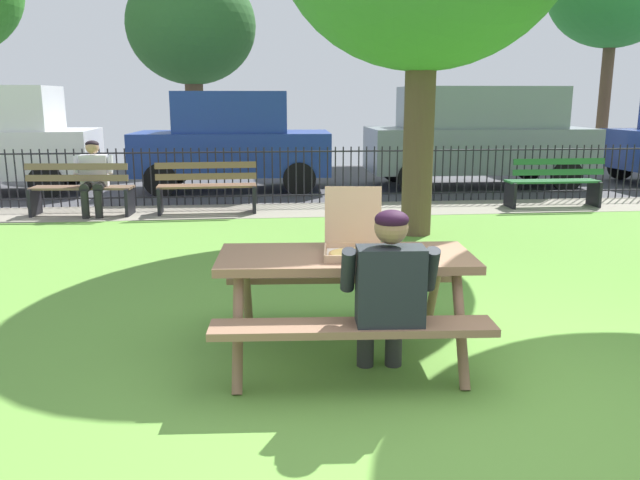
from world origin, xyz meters
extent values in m
cube|color=#61983B|center=(0.00, 1.93, -0.01)|extent=(28.00, 11.85, 0.02)
cube|color=gray|center=(0.00, 7.15, 0.00)|extent=(28.00, 1.40, 0.01)
cube|color=#424247|center=(0.00, 11.04, -0.01)|extent=(28.00, 6.38, 0.01)
cube|color=#8A634A|center=(-0.74, 0.91, 0.74)|extent=(1.84, 0.87, 0.06)
cube|color=#8A634A|center=(-0.78, 0.31, 0.44)|extent=(1.81, 0.39, 0.05)
cube|color=#8A634A|center=(-0.71, 1.51, 0.44)|extent=(1.81, 0.39, 0.05)
cylinder|color=#8A634A|center=(-1.51, 0.54, 0.35)|extent=(0.10, 0.44, 0.74)
cylinder|color=#8A634A|center=(-1.45, 1.37, 0.35)|extent=(0.10, 0.44, 0.74)
cylinder|color=#8A634A|center=(-0.03, 0.45, 0.35)|extent=(0.10, 0.44, 0.74)
cylinder|color=#8A634A|center=(0.02, 1.28, 0.35)|extent=(0.10, 0.44, 0.74)
cube|color=tan|center=(-0.70, 0.84, 0.78)|extent=(0.46, 0.46, 0.01)
cube|color=silver|center=(-0.70, 0.84, 0.78)|extent=(0.42, 0.42, 0.00)
cube|color=tan|center=(-0.72, 0.64, 0.80)|extent=(0.41, 0.06, 0.04)
cube|color=tan|center=(-0.67, 1.03, 0.80)|extent=(0.41, 0.06, 0.04)
cube|color=tan|center=(-0.89, 0.86, 0.80)|extent=(0.06, 0.41, 0.04)
cube|color=tan|center=(-0.50, 0.81, 0.80)|extent=(0.06, 0.41, 0.04)
cube|color=tan|center=(-0.67, 1.05, 1.03)|extent=(0.41, 0.09, 0.41)
cylinder|color=tan|center=(-0.70, 0.84, 0.79)|extent=(0.35, 0.35, 0.01)
cylinder|color=#F3CB69|center=(-0.70, 0.84, 0.80)|extent=(0.32, 0.32, 0.00)
pyramid|color=#F9DD7C|center=(-0.30, 0.88, 0.78)|extent=(0.27, 0.26, 0.01)
cube|color=tan|center=(-0.22, 0.81, 0.78)|extent=(0.15, 0.17, 0.02)
cylinder|color=#292929|center=(-0.62, 0.72, 0.22)|extent=(0.12, 0.12, 0.44)
cylinder|color=#292929|center=(-0.64, 0.51, 0.47)|extent=(0.18, 0.43, 0.15)
cylinder|color=#292929|center=(-0.42, 0.71, 0.22)|extent=(0.12, 0.12, 0.44)
cylinder|color=#292929|center=(-0.44, 0.50, 0.47)|extent=(0.18, 0.43, 0.15)
cube|color=#1E2328|center=(-0.55, 0.30, 0.70)|extent=(0.43, 0.25, 0.52)
cylinder|color=#1E2328|center=(-0.81, 0.36, 0.80)|extent=(0.10, 0.21, 0.31)
cylinder|color=#1E2328|center=(-0.29, 0.33, 0.80)|extent=(0.10, 0.21, 0.31)
sphere|color=#8C6647|center=(-0.55, 0.32, 1.08)|extent=(0.21, 0.21, 0.21)
ellipsoid|color=black|center=(-0.55, 0.31, 1.13)|extent=(0.21, 0.20, 0.12)
cylinder|color=black|center=(0.00, 7.85, 0.92)|extent=(23.35, 0.03, 0.03)
cylinder|color=black|center=(0.00, 7.85, 0.15)|extent=(23.35, 0.03, 0.03)
cylinder|color=black|center=(-5.56, 7.85, 0.50)|extent=(0.02, 0.02, 1.01)
cylinder|color=black|center=(-5.42, 7.85, 0.50)|extent=(0.02, 0.02, 1.01)
cylinder|color=black|center=(-5.28, 7.85, 0.50)|extent=(0.02, 0.02, 1.01)
cylinder|color=black|center=(-5.13, 7.85, 0.50)|extent=(0.02, 0.02, 1.01)
cylinder|color=black|center=(-4.99, 7.85, 0.50)|extent=(0.02, 0.02, 1.01)
cylinder|color=black|center=(-4.85, 7.85, 0.50)|extent=(0.02, 0.02, 1.01)
cylinder|color=black|center=(-4.71, 7.85, 0.50)|extent=(0.02, 0.02, 1.01)
cylinder|color=black|center=(-4.57, 7.85, 0.50)|extent=(0.02, 0.02, 1.01)
cylinder|color=black|center=(-4.43, 7.85, 0.50)|extent=(0.02, 0.02, 1.01)
cylinder|color=black|center=(-4.29, 7.85, 0.50)|extent=(0.02, 0.02, 1.01)
cylinder|color=black|center=(-4.15, 7.85, 0.50)|extent=(0.02, 0.02, 1.01)
cylinder|color=black|center=(-4.01, 7.85, 0.50)|extent=(0.02, 0.02, 1.01)
cylinder|color=black|center=(-3.87, 7.85, 0.50)|extent=(0.02, 0.02, 1.01)
cylinder|color=black|center=(-3.73, 7.85, 0.50)|extent=(0.02, 0.02, 1.01)
cylinder|color=black|center=(-3.59, 7.85, 0.50)|extent=(0.02, 0.02, 1.01)
cylinder|color=black|center=(-3.45, 7.85, 0.50)|extent=(0.02, 0.02, 1.01)
cylinder|color=black|center=(-3.31, 7.85, 0.50)|extent=(0.02, 0.02, 1.01)
cylinder|color=black|center=(-3.17, 7.85, 0.50)|extent=(0.02, 0.02, 1.01)
cylinder|color=black|center=(-3.02, 7.85, 0.50)|extent=(0.02, 0.02, 1.01)
cylinder|color=black|center=(-2.88, 7.85, 0.50)|extent=(0.02, 0.02, 1.01)
cylinder|color=black|center=(-2.74, 7.85, 0.50)|extent=(0.02, 0.02, 1.01)
cylinder|color=black|center=(-2.60, 7.85, 0.50)|extent=(0.02, 0.02, 1.01)
cylinder|color=black|center=(-2.46, 7.85, 0.50)|extent=(0.02, 0.02, 1.01)
cylinder|color=black|center=(-2.32, 7.85, 0.50)|extent=(0.02, 0.02, 1.01)
cylinder|color=black|center=(-2.18, 7.85, 0.50)|extent=(0.02, 0.02, 1.01)
cylinder|color=black|center=(-2.04, 7.85, 0.50)|extent=(0.02, 0.02, 1.01)
cylinder|color=black|center=(-1.90, 7.85, 0.50)|extent=(0.02, 0.02, 1.01)
cylinder|color=black|center=(-1.76, 7.85, 0.50)|extent=(0.02, 0.02, 1.01)
cylinder|color=black|center=(-1.62, 7.85, 0.50)|extent=(0.02, 0.02, 1.01)
cylinder|color=black|center=(-1.48, 7.85, 0.50)|extent=(0.02, 0.02, 1.01)
cylinder|color=black|center=(-1.34, 7.85, 0.50)|extent=(0.02, 0.02, 1.01)
cylinder|color=black|center=(-1.20, 7.85, 0.50)|extent=(0.02, 0.02, 1.01)
cylinder|color=black|center=(-1.06, 7.85, 0.50)|extent=(0.02, 0.02, 1.01)
cylinder|color=black|center=(-0.91, 7.85, 0.50)|extent=(0.02, 0.02, 1.01)
cylinder|color=black|center=(-0.77, 7.85, 0.50)|extent=(0.02, 0.02, 1.01)
cylinder|color=black|center=(-0.63, 7.85, 0.50)|extent=(0.02, 0.02, 1.01)
cylinder|color=black|center=(-0.49, 7.85, 0.50)|extent=(0.02, 0.02, 1.01)
cylinder|color=black|center=(-0.35, 7.85, 0.50)|extent=(0.02, 0.02, 1.01)
cylinder|color=black|center=(-0.21, 7.85, 0.50)|extent=(0.02, 0.02, 1.01)
cylinder|color=black|center=(-0.07, 7.85, 0.50)|extent=(0.02, 0.02, 1.01)
cylinder|color=black|center=(0.07, 7.85, 0.50)|extent=(0.02, 0.02, 1.01)
cylinder|color=black|center=(0.21, 7.85, 0.50)|extent=(0.02, 0.02, 1.01)
cylinder|color=black|center=(0.35, 7.85, 0.50)|extent=(0.02, 0.02, 1.01)
cylinder|color=black|center=(0.49, 7.85, 0.50)|extent=(0.02, 0.02, 1.01)
cylinder|color=black|center=(0.63, 7.85, 0.50)|extent=(0.02, 0.02, 1.01)
cylinder|color=black|center=(0.77, 7.85, 0.50)|extent=(0.02, 0.02, 1.01)
cylinder|color=black|center=(0.91, 7.85, 0.50)|extent=(0.02, 0.02, 1.01)
cylinder|color=black|center=(1.06, 7.85, 0.50)|extent=(0.02, 0.02, 1.01)
cylinder|color=black|center=(1.20, 7.85, 0.50)|extent=(0.02, 0.02, 1.01)
cylinder|color=black|center=(1.34, 7.85, 0.50)|extent=(0.02, 0.02, 1.01)
cylinder|color=black|center=(1.48, 7.85, 0.50)|extent=(0.02, 0.02, 1.01)
cylinder|color=black|center=(1.62, 7.85, 0.50)|extent=(0.02, 0.02, 1.01)
cylinder|color=black|center=(1.76, 7.85, 0.50)|extent=(0.02, 0.02, 1.01)
cylinder|color=black|center=(1.90, 7.85, 0.50)|extent=(0.02, 0.02, 1.01)
cylinder|color=black|center=(2.04, 7.85, 0.50)|extent=(0.02, 0.02, 1.01)
cylinder|color=black|center=(2.18, 7.85, 0.50)|extent=(0.02, 0.02, 1.01)
cylinder|color=black|center=(2.32, 7.85, 0.50)|extent=(0.02, 0.02, 1.01)
cylinder|color=black|center=(2.46, 7.85, 0.50)|extent=(0.02, 0.02, 1.01)
cylinder|color=black|center=(2.60, 7.85, 0.50)|extent=(0.02, 0.02, 1.01)
cylinder|color=black|center=(2.74, 7.85, 0.50)|extent=(0.02, 0.02, 1.01)
cylinder|color=black|center=(2.88, 7.85, 0.50)|extent=(0.02, 0.02, 1.01)
cylinder|color=black|center=(3.02, 7.85, 0.50)|extent=(0.02, 0.02, 1.01)
cylinder|color=black|center=(3.17, 7.85, 0.50)|extent=(0.02, 0.02, 1.01)
cylinder|color=black|center=(3.31, 7.85, 0.50)|extent=(0.02, 0.02, 1.01)
cylinder|color=black|center=(3.45, 7.85, 0.50)|extent=(0.02, 0.02, 1.01)
cylinder|color=black|center=(3.59, 7.85, 0.50)|extent=(0.02, 0.02, 1.01)
cylinder|color=black|center=(3.73, 7.85, 0.50)|extent=(0.02, 0.02, 1.01)
cylinder|color=black|center=(3.87, 7.85, 0.50)|extent=(0.02, 0.02, 1.01)
cylinder|color=black|center=(4.01, 7.85, 0.50)|extent=(0.02, 0.02, 1.01)
cylinder|color=black|center=(4.15, 7.85, 0.50)|extent=(0.02, 0.02, 1.01)
cylinder|color=black|center=(4.29, 7.85, 0.50)|extent=(0.02, 0.02, 1.01)
cylinder|color=black|center=(4.43, 7.85, 0.50)|extent=(0.02, 0.02, 1.01)
cylinder|color=black|center=(4.57, 7.85, 0.50)|extent=(0.02, 0.02, 1.01)
cylinder|color=black|center=(4.71, 7.85, 0.50)|extent=(0.02, 0.02, 1.01)
cylinder|color=black|center=(4.85, 7.85, 0.50)|extent=(0.02, 0.02, 1.01)
cylinder|color=black|center=(4.99, 7.85, 0.50)|extent=(0.02, 0.02, 1.01)
cylinder|color=black|center=(5.13, 7.85, 0.50)|extent=(0.02, 0.02, 1.01)
cylinder|color=black|center=(5.28, 7.85, 0.50)|extent=(0.02, 0.02, 1.01)
cylinder|color=black|center=(5.42, 7.85, 0.50)|extent=(0.02, 0.02, 1.01)
cylinder|color=black|center=(5.56, 7.85, 0.50)|extent=(0.02, 0.02, 1.01)
cylinder|color=black|center=(5.70, 7.85, 0.50)|extent=(0.02, 0.02, 1.01)
cylinder|color=black|center=(5.84, 7.85, 0.50)|extent=(0.02, 0.02, 1.01)
cube|color=brown|center=(-4.12, 7.22, 0.44)|extent=(1.60, 0.23, 0.04)
cube|color=brown|center=(-4.13, 7.08, 0.44)|extent=(1.60, 0.23, 0.04)
cube|color=brown|center=(-4.15, 6.94, 0.44)|extent=(1.60, 0.23, 0.04)
cube|color=brown|center=(-4.15, 6.88, 0.62)|extent=(1.60, 0.19, 0.11)
cube|color=brown|center=(-4.15, 6.88, 0.80)|extent=(1.60, 0.19, 0.11)
cube|color=black|center=(-3.38, 6.97, 0.22)|extent=(0.09, 0.44, 0.44)
cube|color=black|center=(-4.90, 7.09, 0.22)|extent=(0.09, 0.44, 0.44)
cube|color=brown|center=(-2.15, 7.22, 0.44)|extent=(1.60, 0.15, 0.04)
cube|color=brown|center=(-2.15, 7.08, 0.44)|extent=(1.60, 0.15, 0.04)
cube|color=brown|center=(-2.14, 6.94, 0.44)|extent=(1.60, 0.15, 0.04)
cube|color=brown|center=(-2.14, 6.88, 0.62)|extent=(1.60, 0.10, 0.11)
cube|color=brown|center=(-2.14, 6.88, 0.80)|extent=(1.60, 0.10, 0.11)
cube|color=black|center=(-1.39, 7.05, 0.22)|extent=(0.06, 0.44, 0.44)
cube|color=black|center=(-2.91, 7.01, 0.22)|extent=(0.06, 0.44, 0.44)
cube|color=#286734|center=(3.77, 7.22, 0.44)|extent=(1.60, 0.10, 0.04)
cube|color=#286734|center=(3.77, 7.08, 0.44)|extent=(1.60, 0.10, 0.04)
cube|color=#286734|center=(3.77, 6.94, 0.44)|extent=(1.60, 0.10, 0.04)
cube|color=#286734|center=(3.77, 6.88, 0.62)|extent=(1.60, 0.06, 0.11)
cube|color=#286734|center=(3.77, 6.88, 0.80)|extent=(1.60, 0.06, 0.11)
cube|color=black|center=(4.53, 7.03, 0.22)|extent=(0.05, 0.44, 0.44)
cube|color=black|center=(3.01, 7.03, 0.22)|extent=(0.05, 0.44, 0.44)
cylinder|color=black|center=(-3.81, 6.72, 0.22)|extent=(0.12, 0.12, 0.44)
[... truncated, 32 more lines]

